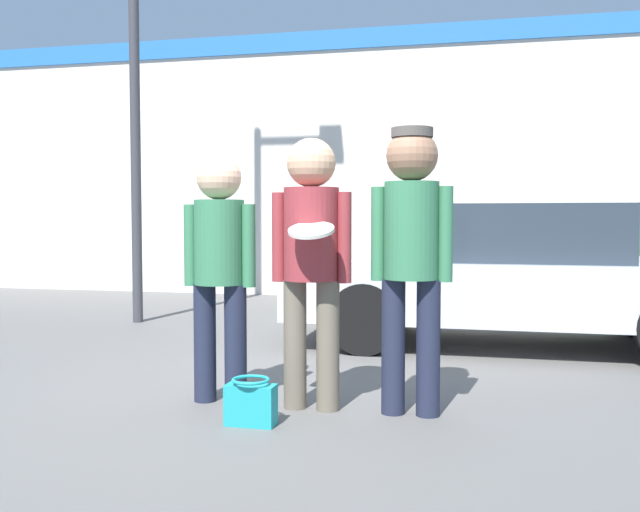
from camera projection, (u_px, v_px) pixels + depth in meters
The scene contains 8 objects.
ground_plane at pixel (276, 392), 5.10m from camera, with size 56.00×56.00×0.00m, color #5B5956.
storefront_building at pixel (392, 162), 11.00m from camera, with size 24.00×0.22×4.14m.
person_left at pixel (220, 257), 4.77m from camera, with size 0.50×0.33×1.67m.
person_middle_with_frisbee at pixel (311, 247), 4.59m from camera, with size 0.53×0.58×1.76m.
person_right at pixel (411, 241), 4.45m from camera, with size 0.51×0.34×1.80m.
parked_car_near at pixel (508, 274), 6.94m from camera, with size 4.21×1.82×1.37m.
shrub at pixel (610, 259), 9.51m from camera, with size 1.40×1.40×1.40m.
handbag at pixel (251, 403), 4.28m from camera, with size 0.30×0.23×0.29m.
Camera 1 is at (1.47, -4.83, 1.25)m, focal length 40.00 mm.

